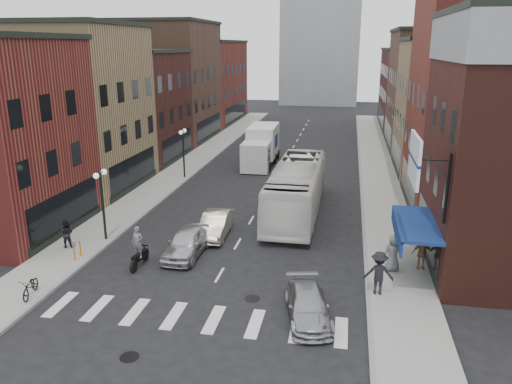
{
  "coord_description": "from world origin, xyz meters",
  "views": [
    {
      "loc": [
        5.75,
        -20.29,
        10.7
      ],
      "look_at": [
        0.92,
        5.71,
        2.87
      ],
      "focal_mm": 35.0,
      "sensor_mm": 36.0,
      "label": 1
    }
  ],
  "objects_px": {
    "streetlamp_near": "(102,192)",
    "transit_bus": "(297,188)",
    "bike_rack": "(77,251)",
    "ped_right_c": "(393,253)",
    "sedan_left_near": "(187,242)",
    "ped_left_solo": "(67,233)",
    "streetlamp_far": "(183,144)",
    "billboard_sign": "(417,161)",
    "parked_bicycle": "(31,287)",
    "ped_right_b": "(422,253)",
    "box_truck": "(261,146)",
    "sedan_left_far": "(215,224)",
    "ped_right_a": "(379,273)",
    "motorcycle_rider": "(138,248)",
    "curb_car": "(308,306)"
  },
  "relations": [
    {
      "from": "streetlamp_far",
      "to": "ped_right_b",
      "type": "height_order",
      "value": "streetlamp_far"
    },
    {
      "from": "billboard_sign",
      "to": "curb_car",
      "type": "bearing_deg",
      "value": -146.15
    },
    {
      "from": "streetlamp_far",
      "to": "curb_car",
      "type": "distance_m",
      "value": 23.59
    },
    {
      "from": "bike_rack",
      "to": "ped_right_c",
      "type": "height_order",
      "value": "ped_right_c"
    },
    {
      "from": "bike_rack",
      "to": "sedan_left_near",
      "type": "xyz_separation_m",
      "value": [
        5.32,
        1.7,
        0.18
      ]
    },
    {
      "from": "streetlamp_near",
      "to": "sedan_left_far",
      "type": "distance_m",
      "value": 6.59
    },
    {
      "from": "streetlamp_near",
      "to": "motorcycle_rider",
      "type": "distance_m",
      "value": 4.68
    },
    {
      "from": "streetlamp_far",
      "to": "transit_bus",
      "type": "bearing_deg",
      "value": -35.45
    },
    {
      "from": "billboard_sign",
      "to": "streetlamp_far",
      "type": "distance_m",
      "value": 23.92
    },
    {
      "from": "bike_rack",
      "to": "transit_bus",
      "type": "bearing_deg",
      "value": 42.91
    },
    {
      "from": "sedan_left_far",
      "to": "streetlamp_far",
      "type": "bearing_deg",
      "value": 113.91
    },
    {
      "from": "bike_rack",
      "to": "ped_right_a",
      "type": "bearing_deg",
      "value": -4.14
    },
    {
      "from": "streetlamp_near",
      "to": "bike_rack",
      "type": "xyz_separation_m",
      "value": [
        -0.2,
        -2.7,
        -2.36
      ]
    },
    {
      "from": "ped_right_b",
      "to": "ped_right_a",
      "type": "bearing_deg",
      "value": 48.81
    },
    {
      "from": "bike_rack",
      "to": "motorcycle_rider",
      "type": "xyz_separation_m",
      "value": [
        3.41,
        -0.11,
        0.45
      ]
    },
    {
      "from": "ped_right_c",
      "to": "streetlamp_near",
      "type": "bearing_deg",
      "value": -15.66
    },
    {
      "from": "streetlamp_far",
      "to": "bike_rack",
      "type": "height_order",
      "value": "streetlamp_far"
    },
    {
      "from": "billboard_sign",
      "to": "motorcycle_rider",
      "type": "relative_size",
      "value": 1.73
    },
    {
      "from": "streetlamp_near",
      "to": "transit_bus",
      "type": "height_order",
      "value": "streetlamp_near"
    },
    {
      "from": "sedan_left_near",
      "to": "ped_right_a",
      "type": "bearing_deg",
      "value": -14.37
    },
    {
      "from": "streetlamp_near",
      "to": "box_truck",
      "type": "bearing_deg",
      "value": 74.97
    },
    {
      "from": "sedan_left_far",
      "to": "transit_bus",
      "type": "bearing_deg",
      "value": 46.94
    },
    {
      "from": "motorcycle_rider",
      "to": "transit_bus",
      "type": "distance_m",
      "value": 11.85
    },
    {
      "from": "curb_car",
      "to": "billboard_sign",
      "type": "bearing_deg",
      "value": 21.34
    },
    {
      "from": "sedan_left_far",
      "to": "ped_right_a",
      "type": "xyz_separation_m",
      "value": [
        8.93,
        -5.79,
        0.45
      ]
    },
    {
      "from": "sedan_left_far",
      "to": "curb_car",
      "type": "distance_m",
      "value": 10.21
    },
    {
      "from": "sedan_left_near",
      "to": "streetlamp_near",
      "type": "bearing_deg",
      "value": 170.62
    },
    {
      "from": "streetlamp_near",
      "to": "ped_left_solo",
      "type": "relative_size",
      "value": 2.6
    },
    {
      "from": "billboard_sign",
      "to": "motorcycle_rider",
      "type": "distance_m",
      "value": 13.78
    },
    {
      "from": "streetlamp_near",
      "to": "sedan_left_near",
      "type": "height_order",
      "value": "streetlamp_near"
    },
    {
      "from": "parked_bicycle",
      "to": "motorcycle_rider",
      "type": "bearing_deg",
      "value": 35.93
    },
    {
      "from": "bike_rack",
      "to": "box_truck",
      "type": "distance_m",
      "value": 23.49
    },
    {
      "from": "box_truck",
      "to": "curb_car",
      "type": "bearing_deg",
      "value": -77.57
    },
    {
      "from": "streetlamp_near",
      "to": "bike_rack",
      "type": "relative_size",
      "value": 5.14
    },
    {
      "from": "curb_car",
      "to": "ped_right_a",
      "type": "bearing_deg",
      "value": 27.78
    },
    {
      "from": "parked_bicycle",
      "to": "sedan_left_near",
      "type": "bearing_deg",
      "value": 33.72
    },
    {
      "from": "box_truck",
      "to": "motorcycle_rider",
      "type": "relative_size",
      "value": 3.79
    },
    {
      "from": "sedan_left_near",
      "to": "ped_right_b",
      "type": "xyz_separation_m",
      "value": [
        11.88,
        0.13,
        0.26
      ]
    },
    {
      "from": "billboard_sign",
      "to": "streetlamp_near",
      "type": "bearing_deg",
      "value": 167.65
    },
    {
      "from": "bike_rack",
      "to": "ped_right_c",
      "type": "bearing_deg",
      "value": 5.16
    },
    {
      "from": "motorcycle_rider",
      "to": "sedan_left_near",
      "type": "relative_size",
      "value": 0.5
    },
    {
      "from": "motorcycle_rider",
      "to": "ped_right_b",
      "type": "xyz_separation_m",
      "value": [
        13.79,
        1.94,
        -0.01
      ]
    },
    {
      "from": "box_truck",
      "to": "sedan_left_near",
      "type": "height_order",
      "value": "box_truck"
    },
    {
      "from": "streetlamp_far",
      "to": "sedan_left_near",
      "type": "bearing_deg",
      "value": -71.16
    },
    {
      "from": "billboard_sign",
      "to": "sedan_left_near",
      "type": "distance_m",
      "value": 12.39
    },
    {
      "from": "transit_bus",
      "to": "curb_car",
      "type": "bearing_deg",
      "value": -81.44
    },
    {
      "from": "sedan_left_far",
      "to": "ped_right_a",
      "type": "height_order",
      "value": "ped_right_a"
    },
    {
      "from": "bike_rack",
      "to": "parked_bicycle",
      "type": "height_order",
      "value": "parked_bicycle"
    },
    {
      "from": "billboard_sign",
      "to": "parked_bicycle",
      "type": "xyz_separation_m",
      "value": [
        -16.09,
        -3.27,
        -5.55
      ]
    },
    {
      "from": "sedan_left_near",
      "to": "ped_left_solo",
      "type": "bearing_deg",
      "value": -174.1
    }
  ]
}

